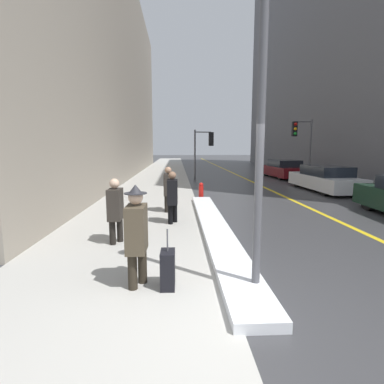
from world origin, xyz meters
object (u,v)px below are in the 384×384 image
(pedestrian_trailing, at_px, (115,208))
(rolling_suitcase, at_px, (168,270))
(traffic_light_far, at_px, (301,137))
(pedestrian_in_glasses, at_px, (168,187))
(pedestrian_with_shoulder_bag, at_px, (137,232))
(parked_car_white, at_px, (325,179))
(traffic_light_near, at_px, (205,144))
(parked_car_maroon, at_px, (284,169))
(lamp_post, at_px, (262,91))
(fire_hydrant, at_px, (201,191))
(pedestrian_nearside, at_px, (172,195))

(pedestrian_trailing, distance_m, rolling_suitcase, 2.63)
(traffic_light_far, distance_m, pedestrian_trailing, 15.18)
(pedestrian_in_glasses, bearing_deg, rolling_suitcase, 2.61)
(pedestrian_with_shoulder_bag, distance_m, parked_car_white, 12.84)
(traffic_light_near, height_order, parked_car_maroon, traffic_light_near)
(lamp_post, bearing_deg, rolling_suitcase, 172.63)
(lamp_post, relative_size, parked_car_maroon, 1.08)
(traffic_light_far, bearing_deg, traffic_light_near, -17.64)
(parked_car_white, xyz_separation_m, fire_hydrant, (-6.37, -2.05, -0.25))
(pedestrian_with_shoulder_bag, height_order, parked_car_white, pedestrian_with_shoulder_bag)
(pedestrian_trailing, distance_m, pedestrian_in_glasses, 3.50)
(parked_car_maroon, bearing_deg, pedestrian_nearside, 145.44)
(pedestrian_with_shoulder_bag, bearing_deg, traffic_light_near, 171.96)
(pedestrian_nearside, bearing_deg, traffic_light_near, 171.29)
(pedestrian_in_glasses, xyz_separation_m, fire_hydrant, (1.31, 2.49, -0.50))
(pedestrian_trailing, bearing_deg, pedestrian_in_glasses, 162.92)
(rolling_suitcase, bearing_deg, traffic_light_far, 152.11)
(pedestrian_trailing, height_order, rolling_suitcase, pedestrian_trailing)
(pedestrian_with_shoulder_bag, xyz_separation_m, parked_car_maroon, (8.27, 16.53, -0.27))
(traffic_light_near, height_order, pedestrian_trailing, traffic_light_near)
(traffic_light_far, bearing_deg, lamp_post, 61.32)
(rolling_suitcase, relative_size, fire_hydrant, 1.36)
(pedestrian_trailing, bearing_deg, pedestrian_with_shoulder_bag, 20.61)
(lamp_post, distance_m, pedestrian_in_glasses, 6.30)
(parked_car_maroon, bearing_deg, traffic_light_far, 179.91)
(pedestrian_trailing, distance_m, parked_car_white, 11.79)
(pedestrian_nearside, relative_size, rolling_suitcase, 1.58)
(pedestrian_trailing, xyz_separation_m, parked_car_maroon, (9.03, 14.37, -0.21))
(pedestrian_in_glasses, relative_size, parked_car_maroon, 0.34)
(pedestrian_with_shoulder_bag, relative_size, parked_car_white, 0.33)
(traffic_light_far, xyz_separation_m, pedestrian_with_shoulder_bag, (-8.39, -14.10, -1.93))
(pedestrian_with_shoulder_bag, distance_m, fire_hydrant, 8.15)
(lamp_post, bearing_deg, parked_car_maroon, 68.95)
(rolling_suitcase, bearing_deg, lamp_post, 83.87)
(pedestrian_nearside, distance_m, pedestrian_in_glasses, 1.57)
(parked_car_white, relative_size, parked_car_maroon, 1.07)
(pedestrian_in_glasses, height_order, parked_car_maroon, pedestrian_in_glasses)
(pedestrian_trailing, bearing_deg, lamp_post, 47.75)
(fire_hydrant, bearing_deg, rolling_suitcase, -98.28)
(traffic_light_near, height_order, fire_hydrant, traffic_light_near)
(lamp_post, bearing_deg, pedestrian_with_shoulder_bag, 171.33)
(fire_hydrant, bearing_deg, traffic_light_far, 42.30)
(lamp_post, xyz_separation_m, pedestrian_with_shoulder_bag, (-1.81, 0.28, -2.06))
(pedestrian_with_shoulder_bag, xyz_separation_m, parked_car_white, (8.02, 10.02, -0.29))
(pedestrian_trailing, xyz_separation_m, parked_car_white, (8.78, 7.86, -0.23))
(pedestrian_nearside, distance_m, fire_hydrant, 4.24)
(pedestrian_in_glasses, distance_m, fire_hydrant, 2.85)
(pedestrian_nearside, bearing_deg, parked_car_maroon, 149.59)
(lamp_post, xyz_separation_m, rolling_suitcase, (-1.33, 0.17, -2.64))
(traffic_light_near, distance_m, fire_hydrant, 7.87)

